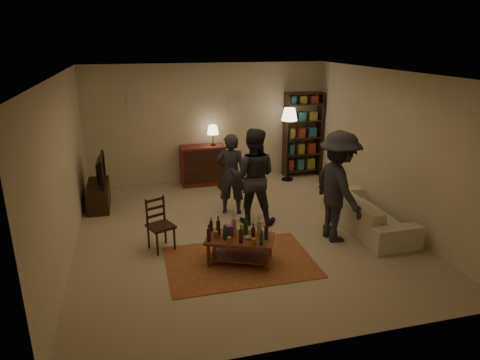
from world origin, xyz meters
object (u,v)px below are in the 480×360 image
object	(u,v)px
dresser	(203,164)
person_left	(231,174)
tv_stand	(98,189)
person_by_sofa	(338,187)
dining_chair	(159,222)
floor_lamp	(289,120)
bookshelf	(303,134)
person_right	(253,177)
coffee_table	(239,239)
sofa	(367,212)

from	to	relation	value
dresser	person_left	xyz separation A→B (m)	(0.23, -1.82, 0.30)
tv_stand	person_left	distance (m)	2.67
dresser	person_by_sofa	bearing A→B (deg)	-63.76
person_left	person_by_sofa	size ratio (longest dim) A/B	0.85
person_left	person_by_sofa	bearing A→B (deg)	154.31
dining_chair	floor_lamp	world-z (taller)	floor_lamp
dining_chair	tv_stand	world-z (taller)	tv_stand
bookshelf	person_right	size ratio (longest dim) A/B	1.15
tv_stand	dining_chair	bearing A→B (deg)	-63.37
tv_stand	person_left	world-z (taller)	person_left
coffee_table	dresser	world-z (taller)	dresser
bookshelf	person_left	distance (m)	2.91
tv_stand	dresser	world-z (taller)	dresser
dining_chair	bookshelf	size ratio (longest dim) A/B	0.43
sofa	person_left	size ratio (longest dim) A/B	1.34
tv_stand	dresser	size ratio (longest dim) A/B	0.78
person_left	person_right	bearing A→B (deg)	138.89
coffee_table	person_left	world-z (taller)	person_left
dresser	floor_lamp	size ratio (longest dim) A/B	0.79
bookshelf	person_left	bearing A→B (deg)	-139.51
coffee_table	dining_chair	world-z (taller)	dining_chair
tv_stand	bookshelf	xyz separation A→B (m)	(4.69, 0.98, 0.65)
dining_chair	person_by_sofa	world-z (taller)	person_by_sofa
dining_chair	dresser	distance (m)	3.22
sofa	dining_chair	bearing A→B (deg)	87.82
dresser	bookshelf	xyz separation A→B (m)	(2.44, 0.07, 0.56)
tv_stand	coffee_table	bearing A→B (deg)	-52.62
floor_lamp	coffee_table	bearing A→B (deg)	-120.58
person_left	floor_lamp	bearing A→B (deg)	-115.95
dining_chair	person_by_sofa	bearing A→B (deg)	-30.80
dining_chair	dresser	size ratio (longest dim) A/B	0.63
bookshelf	sofa	xyz separation A→B (m)	(-0.05, -3.18, -0.73)
tv_stand	person_by_sofa	size ratio (longest dim) A/B	0.57
person_left	coffee_table	bearing A→B (deg)	101.73
dresser	person_right	distance (m)	2.44
sofa	person_left	distance (m)	2.56
floor_lamp	bookshelf	bearing A→B (deg)	31.58
tv_stand	bookshelf	world-z (taller)	bookshelf
person_right	person_by_sofa	xyz separation A→B (m)	(1.15, -1.01, 0.05)
tv_stand	person_by_sofa	xyz separation A→B (m)	(3.91, -2.45, 0.54)
dresser	bookshelf	size ratio (longest dim) A/B	0.67
dining_chair	dresser	bearing A→B (deg)	44.53
person_left	person_right	size ratio (longest dim) A/B	0.89
person_by_sofa	dining_chair	bearing A→B (deg)	77.57
bookshelf	person_right	xyz separation A→B (m)	(-1.93, -2.42, -0.16)
coffee_table	tv_stand	size ratio (longest dim) A/B	1.07
person_right	bookshelf	bearing A→B (deg)	-107.76
sofa	person_by_sofa	bearing A→B (deg)	108.44
dining_chair	tv_stand	distance (m)	2.31
dining_chair	coffee_table	bearing A→B (deg)	-57.24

